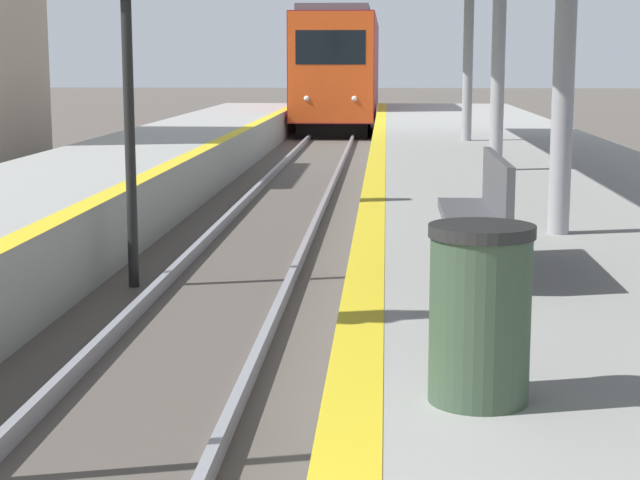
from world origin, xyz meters
name	(u,v)px	position (x,y,z in m)	size (l,w,h in m)	color
train	(341,69)	(0.00, 41.24, 2.24)	(2.81, 16.93, 4.40)	black
signal_mid	(126,29)	(-1.09, 10.16, 2.92)	(0.36, 0.31, 4.16)	black
trash_bin	(480,313)	(2.26, 3.33, 1.37)	(0.51, 0.51, 0.87)	#384C38
bench	(481,211)	(2.54, 6.53, 1.43)	(0.44, 1.82, 0.92)	#4C4C51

